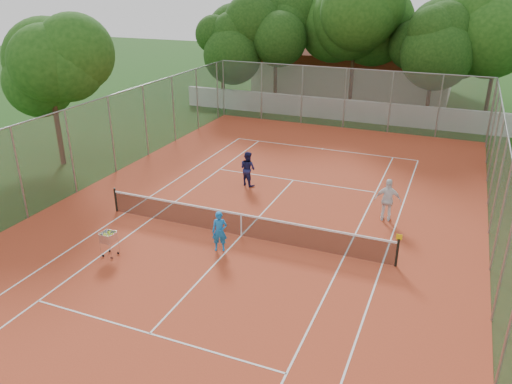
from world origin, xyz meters
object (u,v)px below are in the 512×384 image
at_px(player_far_left, 248,169).
at_px(ball_hopper, 109,243).
at_px(player_near, 220,231).
at_px(tennis_net, 241,225).
at_px(clubhouse, 354,67).
at_px(player_far_right, 388,200).

relative_size(player_far_left, ball_hopper, 1.66).
bearing_deg(ball_hopper, player_near, 33.24).
xyz_separation_m(tennis_net, clubhouse, (-2.00, 29.00, 1.69)).
distance_m(player_near, player_far_left, 6.50).
distance_m(clubhouse, ball_hopper, 32.34).
bearing_deg(player_near, player_far_right, 22.72).
distance_m(clubhouse, player_far_left, 24.07).
xyz_separation_m(clubhouse, ball_hopper, (-1.77, -32.24, -1.66)).
relative_size(clubhouse, player_far_left, 9.59).
bearing_deg(player_far_left, player_near, 125.61).
bearing_deg(player_far_left, ball_hopper, 98.33).
bearing_deg(tennis_net, player_far_left, 110.63).
bearing_deg(player_far_right, player_far_left, -17.44).
xyz_separation_m(player_far_left, ball_hopper, (-1.90, -8.21, -0.34)).
xyz_separation_m(player_near, ball_hopper, (-3.50, -1.91, -0.26)).
height_order(player_far_left, player_far_right, player_far_right).
height_order(player_near, player_far_right, player_far_right).
bearing_deg(clubhouse, tennis_net, -86.05).
bearing_deg(ball_hopper, player_far_left, 81.52).
height_order(player_near, player_far_left, player_far_left).
height_order(clubhouse, player_near, clubhouse).
relative_size(tennis_net, player_far_left, 6.95).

